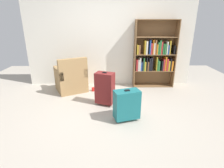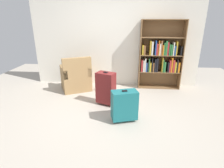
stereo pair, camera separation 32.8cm
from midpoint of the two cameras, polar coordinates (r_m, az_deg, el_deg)
ground_plane at (r=3.55m, az=1.55°, el=-9.84°), size 7.88×7.88×0.00m
back_wall at (r=4.95m, az=3.03°, el=14.57°), size 4.50×0.10×2.60m
bookshelf at (r=4.91m, az=17.09°, el=8.47°), size 1.09×0.30×1.77m
armchair at (r=4.74m, az=-9.52°, el=1.90°), size 0.94×0.94×0.90m
mug at (r=4.69m, az=-2.78°, el=-1.52°), size 0.12×0.08×0.10m
suitcase_teal at (r=3.23m, az=6.90°, el=-6.79°), size 0.51×0.36×0.60m
suitcase_dark_red at (r=3.80m, az=0.46°, el=-1.27°), size 0.45×0.36×0.74m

